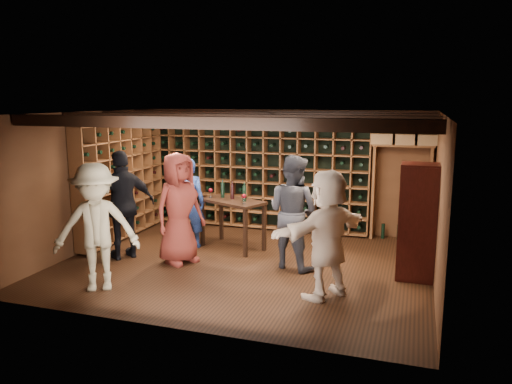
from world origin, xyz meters
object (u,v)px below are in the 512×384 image
(man_blue_shirt, at_px, (188,203))
(guest_khaki, at_px, (96,227))
(man_grey_suit, at_px, (293,212))
(tasting_table, at_px, (232,206))
(guest_woman_black, at_px, (124,205))
(guest_beige, at_px, (327,234))
(display_cabinet, at_px, (417,224))
(guest_red_floral, at_px, (179,208))

(man_blue_shirt, bearing_deg, guest_khaki, 67.60)
(man_grey_suit, xyz_separation_m, tasting_table, (-1.31, 0.69, -0.13))
(guest_woman_black, xyz_separation_m, guest_beige, (3.62, -0.64, -0.04))
(guest_khaki, height_order, guest_beige, guest_khaki)
(display_cabinet, height_order, guest_khaki, guest_khaki)
(guest_red_floral, distance_m, guest_khaki, 1.57)
(guest_woman_black, bearing_deg, display_cabinet, 134.93)
(guest_woman_black, height_order, guest_khaki, guest_woman_black)
(guest_red_floral, height_order, guest_khaki, guest_red_floral)
(guest_khaki, bearing_deg, guest_beige, -16.42)
(guest_woman_black, xyz_separation_m, guest_khaki, (0.45, -1.39, -0.01))
(guest_beige, bearing_deg, man_blue_shirt, -83.69)
(display_cabinet, xyz_separation_m, guest_khaki, (-4.34, -1.89, 0.07))
(guest_red_floral, bearing_deg, man_grey_suit, -52.85)
(guest_khaki, bearing_deg, display_cabinet, -6.14)
(display_cabinet, height_order, man_blue_shirt, display_cabinet)
(man_blue_shirt, distance_m, guest_woman_black, 1.22)
(guest_red_floral, relative_size, guest_beige, 1.03)
(man_blue_shirt, xyz_separation_m, guest_khaki, (-0.32, -2.32, 0.09))
(man_blue_shirt, height_order, guest_red_floral, guest_red_floral)
(display_cabinet, bearing_deg, guest_red_floral, -173.52)
(guest_beige, distance_m, tasting_table, 2.71)
(man_grey_suit, xyz_separation_m, guest_khaki, (-2.43, -1.82, -0.00))
(guest_woman_black, relative_size, guest_beige, 1.04)
(display_cabinet, bearing_deg, tasting_table, 169.13)
(guest_khaki, bearing_deg, guest_red_floral, 39.04)
(display_cabinet, bearing_deg, man_grey_suit, -177.86)
(guest_red_floral, bearing_deg, guest_woman_black, 120.47)
(guest_beige, bearing_deg, guest_khaki, -41.51)
(display_cabinet, height_order, guest_red_floral, guest_red_floral)
(tasting_table, bearing_deg, guest_woman_black, -120.94)
(tasting_table, bearing_deg, man_grey_suit, -4.40)
(guest_beige, bearing_deg, guest_red_floral, -70.10)
(tasting_table, bearing_deg, man_blue_shirt, -143.43)
(guest_red_floral, bearing_deg, display_cabinet, -57.24)
(display_cabinet, height_order, guest_woman_black, guest_woman_black)
(man_blue_shirt, height_order, guest_beige, guest_beige)
(man_blue_shirt, distance_m, guest_beige, 3.26)
(man_blue_shirt, height_order, tasting_table, man_blue_shirt)
(guest_woman_black, bearing_deg, man_grey_suit, 137.47)
(man_blue_shirt, bearing_deg, man_grey_suit, 152.03)
(guest_red_floral, height_order, guest_beige, guest_red_floral)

